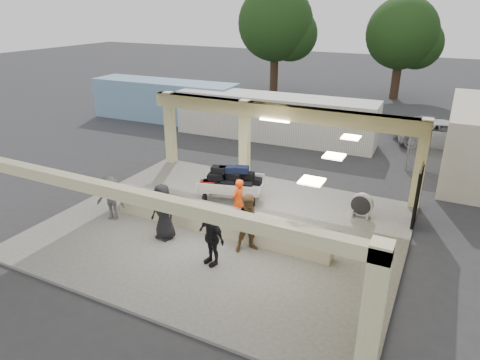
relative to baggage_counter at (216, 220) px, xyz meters
The scene contains 16 objects.
ground 0.77m from the baggage_counter, 90.00° to the left, with size 120.00×120.00×0.00m, color #2D2C2F.
pavilion 1.41m from the baggage_counter, 79.65° to the left, with size 12.01×10.00×3.55m.
baggage_counter is the anchor object (origin of this frame).
luggage_cart 2.76m from the baggage_counter, 107.68° to the left, with size 2.71×2.06×1.41m.
drum_fan 5.38m from the baggage_counter, 39.55° to the left, with size 0.84×0.45×0.90m.
baggage_handler 1.10m from the baggage_counter, 71.11° to the left, with size 0.61×0.33×1.67m, color #FC450D.
passenger_a 1.64m from the baggage_counter, 18.54° to the right, with size 0.93×0.41×1.92m, color brown.
passenger_b 1.89m from the baggage_counter, 64.99° to the right, with size 1.06×0.39×1.82m, color black.
passenger_c 3.99m from the baggage_counter, 168.50° to the right, with size 1.08×0.38×1.67m, color #4A4A4F.
passenger_d 1.80m from the baggage_counter, 143.15° to the right, with size 0.94×0.38×1.92m, color black.
car_white_a 15.64m from the baggage_counter, 65.33° to the left, with size 2.35×4.96×1.42m, color white.
car_dark 15.89m from the baggage_counter, 69.39° to the left, with size 1.37×3.87×1.29m, color black.
container_white 11.77m from the baggage_counter, 102.95° to the left, with size 11.66×2.33×2.53m, color white.
container_blue 16.39m from the baggage_counter, 131.66° to the left, with size 10.11×2.43×2.63m, color #7A9EC3.
tree_left 26.31m from the baggage_counter, 107.30° to the left, with size 6.60×6.30×9.00m.
tree_mid 27.11m from the baggage_counter, 85.03° to the left, with size 6.00×5.60×8.00m.
Camera 1 is at (6.45, -11.62, 7.36)m, focal length 32.00 mm.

